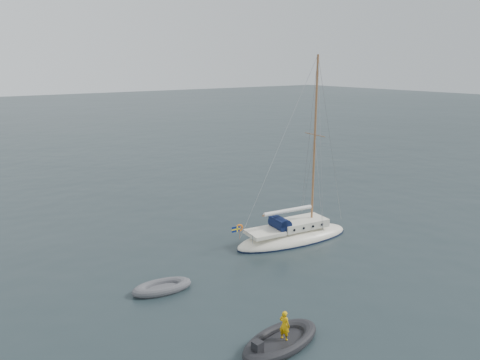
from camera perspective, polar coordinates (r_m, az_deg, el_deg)
ground at (r=28.51m, az=1.00°, el=-8.59°), size 300.00×300.00×0.00m
sailboat at (r=29.94m, az=6.52°, el=-5.68°), size 8.44×2.53×12.02m
dinghy at (r=24.10m, az=-9.49°, el=-12.78°), size 3.03×1.37×0.43m
rib at (r=19.83m, az=4.95°, el=-18.90°), size 3.94×1.79×1.46m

